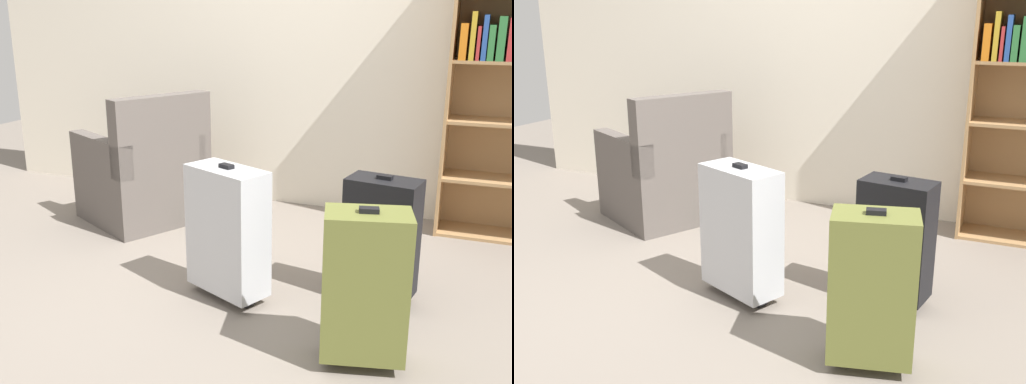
# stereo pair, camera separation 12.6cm
# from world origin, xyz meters

# --- Properties ---
(ground_plane) EXTENTS (9.28, 9.28, 0.00)m
(ground_plane) POSITION_xyz_m (0.00, 0.00, 0.00)
(ground_plane) COLOR slate
(back_wall) EXTENTS (5.30, 0.10, 2.60)m
(back_wall) POSITION_xyz_m (0.00, 1.83, 1.30)
(back_wall) COLOR beige
(back_wall) RESTS_ON ground
(armchair) EXTENTS (0.94, 0.94, 0.90)m
(armchair) POSITION_xyz_m (-0.92, 1.05, 0.32)
(armchair) COLOR #59514C
(armchair) RESTS_ON ground
(mug) EXTENTS (0.12, 0.08, 0.10)m
(mug) POSITION_xyz_m (-0.44, 0.93, 0.05)
(mug) COLOR #1E7F4C
(mug) RESTS_ON ground
(suitcase_silver) EXTENTS (0.47, 0.36, 0.71)m
(suitcase_silver) POSITION_xyz_m (0.11, 0.16, 0.37)
(suitcase_silver) COLOR #B7BABF
(suitcase_silver) RESTS_ON ground
(suitcase_black) EXTENTS (0.37, 0.25, 0.66)m
(suitcase_black) POSITION_xyz_m (0.83, 0.41, 0.34)
(suitcase_black) COLOR black
(suitcase_black) RESTS_ON ground
(suitcase_olive) EXTENTS (0.38, 0.29, 0.69)m
(suitcase_olive) POSITION_xyz_m (0.87, -0.19, 0.36)
(suitcase_olive) COLOR brown
(suitcase_olive) RESTS_ON ground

